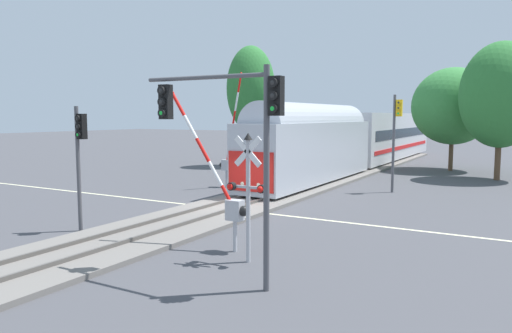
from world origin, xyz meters
The scene contains 13 objects.
ground_plane centered at (0.00, 0.00, 0.00)m, with size 220.00×220.00×0.00m, color #47474C.
road_centre_stripe centered at (0.00, 0.00, 0.00)m, with size 44.00×0.20×0.01m.
railway_track centered at (0.00, 0.00, 0.10)m, with size 4.40×80.00×0.32m.
commuter_train centered at (0.00, 21.11, 2.77)m, with size 3.04×41.00×5.16m.
crossing_gate_near centered at (4.01, -6.25, 1.89)m, with size 3.24×0.40×5.53m.
crossing_signal_mast centered at (5.29, -7.09, 2.52)m, with size 1.36×0.44×4.13m.
crossing_gate_far centered at (-4.17, 6.25, 2.24)m, with size 1.76×0.40×7.38m.
traffic_signal_median centered at (-2.62, -6.85, 3.38)m, with size 0.53×0.38×5.03m.
traffic_signal_near_right centered at (5.91, -9.03, 4.48)m, with size 4.38×0.38×5.95m.
traffic_signal_far_side centered at (5.82, 9.44, 3.95)m, with size 0.53×0.38×5.91m.
elm_centre_background centered at (7.02, 23.81, 5.46)m, with size 6.75×6.75×8.70m.
oak_far_right centered at (10.86, 18.98, 6.13)m, with size 5.68×5.68×9.94m.
oak_behind_train centered at (-9.54, 18.37, 7.06)m, with size 4.42×4.42×10.98m.
Camera 1 is at (12.97, -19.96, 4.65)m, focal length 33.90 mm.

